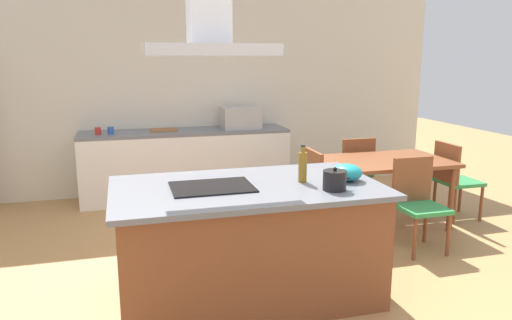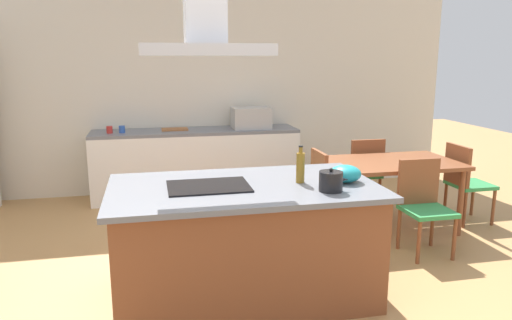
{
  "view_description": "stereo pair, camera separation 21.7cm",
  "coord_description": "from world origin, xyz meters",
  "views": [
    {
      "loc": [
        -0.88,
        -3.39,
        1.84
      ],
      "look_at": [
        0.18,
        0.4,
        1.0
      ],
      "focal_mm": 33.88,
      "sensor_mm": 36.0,
      "label": 1
    },
    {
      "loc": [
        -0.67,
        -3.44,
        1.84
      ],
      "look_at": [
        0.18,
        0.4,
        1.0
      ],
      "focal_mm": 33.88,
      "sensor_mm": 36.0,
      "label": 2
    }
  ],
  "objects": [
    {
      "name": "back_counter",
      "position": [
        -0.09,
        2.88,
        0.45
      ],
      "size": [
        2.69,
        0.62,
        0.9
      ],
      "color": "white",
      "rests_on": "ground"
    },
    {
      "name": "chair_facing_back_wall",
      "position": [
        1.83,
        1.84,
        0.51
      ],
      "size": [
        0.42,
        0.42,
        0.89
      ],
      "color": "#33934C",
      "rests_on": "ground"
    },
    {
      "name": "chair_at_left_end",
      "position": [
        0.92,
        1.17,
        0.51
      ],
      "size": [
        0.42,
        0.42,
        0.89
      ],
      "color": "#33934C",
      "rests_on": "ground"
    },
    {
      "name": "coffee_mug_red",
      "position": [
        -1.17,
        2.82,
        0.95
      ],
      "size": [
        0.08,
        0.08,
        0.09
      ],
      "primitive_type": "cylinder",
      "color": "red",
      "rests_on": "back_counter"
    },
    {
      "name": "coffee_mug_blue",
      "position": [
        -1.02,
        2.82,
        0.95
      ],
      "size": [
        0.08,
        0.08,
        0.09
      ],
      "primitive_type": "cylinder",
      "color": "#2D56B2",
      "rests_on": "back_counter"
    },
    {
      "name": "tea_kettle",
      "position": [
        0.58,
        -0.3,
        0.97
      ],
      "size": [
        0.22,
        0.17,
        0.17
      ],
      "color": "black",
      "rests_on": "kitchen_island"
    },
    {
      "name": "chair_at_right_end",
      "position": [
        2.75,
        1.17,
        0.51
      ],
      "size": [
        0.42,
        0.42,
        0.89
      ],
      "color": "#33934C",
      "rests_on": "ground"
    },
    {
      "name": "chair_facing_island",
      "position": [
        1.83,
        0.51,
        0.51
      ],
      "size": [
        0.42,
        0.42,
        0.89
      ],
      "color": "#33934C",
      "rests_on": "ground"
    },
    {
      "name": "countertop_microwave",
      "position": [
        0.66,
        2.88,
        1.04
      ],
      "size": [
        0.5,
        0.38,
        0.28
      ],
      "primitive_type": "cube",
      "color": "#B2AFAA",
      "rests_on": "back_counter"
    },
    {
      "name": "cutting_board",
      "position": [
        -0.36,
        2.93,
        0.91
      ],
      "size": [
        0.34,
        0.24,
        0.02
      ],
      "primitive_type": "cube",
      "color": "#995B33",
      "rests_on": "back_counter"
    },
    {
      "name": "ground",
      "position": [
        0.0,
        1.5,
        0.0
      ],
      "size": [
        16.0,
        16.0,
        0.0
      ],
      "primitive_type": "plane",
      "color": "tan"
    },
    {
      "name": "kitchen_island",
      "position": [
        0.0,
        0.0,
        0.45
      ],
      "size": [
        2.01,
        1.14,
        0.9
      ],
      "color": "brown",
      "rests_on": "ground"
    },
    {
      "name": "dining_table",
      "position": [
        1.83,
        1.17,
        0.67
      ],
      "size": [
        1.4,
        0.9,
        0.75
      ],
      "color": "brown",
      "rests_on": "ground"
    },
    {
      "name": "olive_oil_bottle",
      "position": [
        0.44,
        -0.02,
        1.02
      ],
      "size": [
        0.07,
        0.07,
        0.29
      ],
      "color": "olive",
      "rests_on": "kitchen_island"
    },
    {
      "name": "mixing_bowl",
      "position": [
        0.78,
        -0.08,
        0.97
      ],
      "size": [
        0.24,
        0.24,
        0.13
      ],
      "primitive_type": "ellipsoid",
      "color": "teal",
      "rests_on": "kitchen_island"
    },
    {
      "name": "wall_back",
      "position": [
        0.0,
        3.25,
        1.35
      ],
      "size": [
        7.2,
        0.1,
        2.7
      ],
      "primitive_type": "cube",
      "color": "beige",
      "rests_on": "ground"
    },
    {
      "name": "cooktop",
      "position": [
        -0.27,
        0.0,
        0.91
      ],
      "size": [
        0.6,
        0.44,
        0.01
      ],
      "primitive_type": "cube",
      "color": "black",
      "rests_on": "kitchen_island"
    },
    {
      "name": "range_hood",
      "position": [
        -0.27,
        0.0,
        2.1
      ],
      "size": [
        0.9,
        0.55,
        0.78
      ],
      "color": "#ADADB2"
    }
  ]
}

